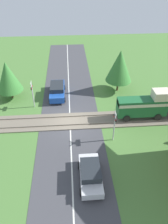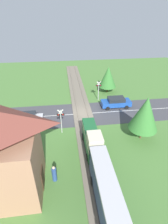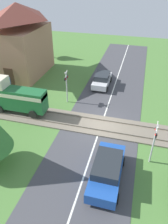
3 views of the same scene
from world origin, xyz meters
name	(u,v)px [view 1 (image 1 of 3)]	position (x,y,z in m)	size (l,w,h in m)	color
ground_plane	(70,122)	(0.00, 0.00, 0.00)	(60.00, 60.00, 0.00)	#4C7A38
road_surface	(70,122)	(0.00, 0.00, 0.01)	(48.00, 6.40, 0.02)	#424247
track_bed	(70,121)	(0.00, 0.00, 0.07)	(2.80, 48.00, 0.24)	#756B5B
car_near_crossing	(57,90)	(-5.36, -1.44, 0.82)	(4.54, 1.95, 1.57)	#1E4CA8
car_far_side	(90,174)	(7.53, 1.44, 0.77)	(3.92, 1.82, 1.48)	silver
crossing_signal_west_approach	(32,91)	(-3.10, -4.08, 2.11)	(0.90, 0.18, 3.32)	#B7B7B7
crossing_signal_east_approach	(115,123)	(3.10, 4.08, 2.11)	(0.90, 0.18, 3.32)	#B7B7B7
tree_roadside_hedge	(120,66)	(-6.14, 6.33, 3.43)	(3.27, 3.27, 5.40)	brown
tree_beyond_track	(8,77)	(-5.36, -7.06, 2.90)	(3.03, 3.03, 4.72)	brown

